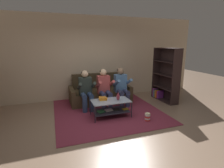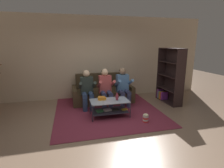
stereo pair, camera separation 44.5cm
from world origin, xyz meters
TOP-DOWN VIEW (x-y plane):
  - ground at (0.00, 0.00)m, footprint 16.80×16.80m
  - back_partition at (0.00, 2.46)m, footprint 8.40×0.12m
  - couch at (0.20, 1.87)m, footprint 2.02×0.96m
  - person_seated_left at (-0.38, 1.29)m, footprint 0.50×0.58m
  - person_seated_middle at (0.20, 1.30)m, footprint 0.50×0.58m
  - person_seated_right at (0.77, 1.30)m, footprint 0.50×0.58m
  - coffee_table at (0.14, 0.51)m, footprint 1.03×0.57m
  - area_rug at (0.17, 1.06)m, footprint 3.00×3.29m
  - vase at (0.34, 0.47)m, footprint 0.09×0.09m
  - book_stack at (-0.05, 0.62)m, footprint 0.24×0.19m
  - bookshelf at (2.41, 1.27)m, footprint 0.37×1.10m
  - popcorn_tub at (0.94, -0.07)m, footprint 0.14×0.14m

SIDE VIEW (x-z plane):
  - ground at x=0.00m, z-range 0.00..0.00m
  - area_rug at x=0.17m, z-range 0.00..0.01m
  - popcorn_tub at x=0.94m, z-range 0.00..0.22m
  - couch at x=0.20m, z-range -0.17..0.75m
  - coffee_table at x=0.14m, z-range 0.07..0.52m
  - book_stack at x=-0.05m, z-range 0.46..0.54m
  - vase at x=0.34m, z-range 0.45..0.65m
  - person_seated_left at x=-0.38m, z-range 0.05..1.22m
  - person_seated_middle at x=0.20m, z-range 0.05..1.24m
  - person_seated_right at x=0.77m, z-range 0.05..1.24m
  - bookshelf at x=2.41m, z-range -0.12..1.69m
  - back_partition at x=0.00m, z-range 0.00..2.90m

